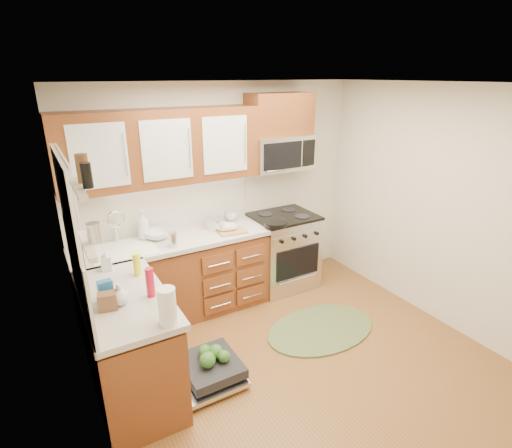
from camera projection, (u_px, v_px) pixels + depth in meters
floor at (305, 367)px, 3.72m from camera, size 3.50×3.50×0.00m
ceiling at (321, 84)px, 2.84m from camera, size 3.50×3.50×0.00m
wall_back at (221, 193)px, 4.70m from camera, size 3.50×0.04×2.50m
wall_left at (86, 301)px, 2.47m from camera, size 0.04×3.50×2.50m
wall_right at (448, 211)px, 4.10m from camera, size 0.04×3.50×2.50m
base_cabinet_back at (176, 280)px, 4.41m from camera, size 2.05×0.60×0.85m
base_cabinet_left at (129, 348)px, 3.33m from camera, size 0.60×1.25×0.85m
countertop_back at (173, 241)px, 4.24m from camera, size 2.07×0.64×0.05m
countertop_left at (124, 298)px, 3.16m from camera, size 0.64×1.27×0.05m
backsplash_back at (162, 206)px, 4.37m from camera, size 2.05×0.02×0.57m
backsplash_left at (78, 272)px, 2.92m from camera, size 0.02×1.25×0.57m
upper_cabinets at (161, 147)px, 4.00m from camera, size 2.05×0.35×0.75m
cabinet_over_mw at (279, 114)px, 4.57m from camera, size 0.76×0.35×0.47m
range at (283, 251)px, 5.03m from camera, size 0.76×0.64×0.95m
microwave at (280, 152)px, 4.70m from camera, size 0.76×0.38×0.40m
sink at (124, 261)px, 4.01m from camera, size 0.62×0.50×0.26m
dishwasher at (207, 371)px, 3.53m from camera, size 0.70×0.60×0.20m
window at (71, 230)px, 2.78m from camera, size 0.03×1.05×1.05m
window_blind at (67, 183)px, 2.67m from camera, size 0.02×0.96×0.40m
shelf_upper at (78, 189)px, 1.92m from camera, size 0.04×0.40×0.03m
shelf_lower at (87, 246)px, 2.02m from camera, size 0.04×0.40×0.03m
rug at (321, 329)px, 4.27m from camera, size 1.45×1.20×0.02m
skillet at (276, 224)px, 4.52m from camera, size 0.27×0.27×0.05m
stock_pot at (215, 223)px, 4.51m from camera, size 0.27×0.27×0.13m
cutting_board at (233, 232)px, 4.40m from camera, size 0.33×0.23×0.02m
canister at (173, 240)px, 4.02m from camera, size 0.11×0.11×0.15m
paper_towel_roll at (167, 306)px, 2.75m from camera, size 0.14×0.14×0.28m
mustard_bottle at (137, 264)px, 3.44m from camera, size 0.08×0.08×0.20m
red_bottle at (150, 282)px, 3.10m from camera, size 0.08×0.08×0.24m
wooden_box at (108, 301)px, 2.95m from camera, size 0.15×0.12×0.13m
blue_carton at (106, 291)px, 3.05m from camera, size 0.11×0.07×0.17m
bowl_a at (226, 228)px, 4.45m from camera, size 0.27×0.27×0.06m
bowl_b at (157, 235)px, 4.23m from camera, size 0.31×0.31×0.09m
cup at (231, 216)px, 4.75m from camera, size 0.17×0.17×0.11m
soap_bottle_a at (143, 225)px, 4.17m from camera, size 0.15×0.15×0.32m
soap_bottle_b at (106, 260)px, 3.53m from camera, size 0.10×0.10×0.20m
soap_bottle_c at (119, 294)px, 3.01m from camera, size 0.13×0.13×0.17m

